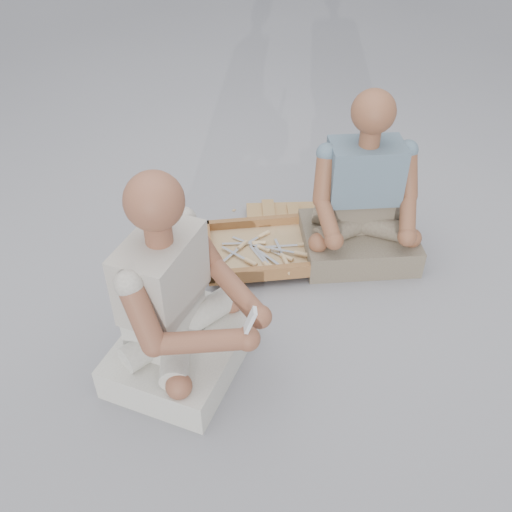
% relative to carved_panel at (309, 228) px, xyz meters
% --- Properties ---
extents(ground, '(60.00, 60.00, 0.00)m').
position_rel_carved_panel_xyz_m(ground, '(-0.16, -0.71, -0.02)').
color(ground, gray).
rests_on(ground, ground).
extents(carved_panel, '(0.76, 0.61, 0.04)m').
position_rel_carved_panel_xyz_m(carved_panel, '(0.00, 0.00, 0.00)').
color(carved_panel, '#A66F40').
rests_on(carved_panel, ground).
extents(tool_tray, '(0.66, 0.60, 0.07)m').
position_rel_carved_panel_xyz_m(tool_tray, '(-0.20, -0.30, 0.05)').
color(tool_tray, brown).
rests_on(tool_tray, carved_panel).
extents(chisel_0, '(0.21, 0.11, 0.02)m').
position_rel_carved_panel_xyz_m(chisel_0, '(-0.23, -0.42, 0.06)').
color(chisel_0, silver).
rests_on(chisel_0, tool_tray).
extents(chisel_1, '(0.22, 0.03, 0.02)m').
position_rel_carved_panel_xyz_m(chisel_1, '(-0.01, -0.31, 0.07)').
color(chisel_1, silver).
rests_on(chisel_1, tool_tray).
extents(chisel_2, '(0.19, 0.14, 0.02)m').
position_rel_carved_panel_xyz_m(chisel_2, '(-0.06, -0.43, 0.06)').
color(chisel_2, silver).
rests_on(chisel_2, tool_tray).
extents(chisel_3, '(0.14, 0.19, 0.02)m').
position_rel_carved_panel_xyz_m(chisel_3, '(-0.22, -0.21, 0.06)').
color(chisel_3, silver).
rests_on(chisel_3, tool_tray).
extents(chisel_4, '(0.12, 0.20, 0.02)m').
position_rel_carved_panel_xyz_m(chisel_4, '(-0.06, -0.36, 0.06)').
color(chisel_4, silver).
rests_on(chisel_4, tool_tray).
extents(chisel_5, '(0.22, 0.08, 0.02)m').
position_rel_carved_panel_xyz_m(chisel_5, '(-0.20, -0.30, 0.05)').
color(chisel_5, silver).
rests_on(chisel_5, tool_tray).
extents(chisel_6, '(0.21, 0.09, 0.02)m').
position_rel_carved_panel_xyz_m(chisel_6, '(-0.01, -0.23, 0.05)').
color(chisel_6, silver).
rests_on(chisel_6, tool_tray).
extents(chisel_7, '(0.10, 0.21, 0.02)m').
position_rel_carved_panel_xyz_m(chisel_7, '(-0.30, -0.32, 0.06)').
color(chisel_7, silver).
rests_on(chisel_7, tool_tray).
extents(chisel_8, '(0.16, 0.18, 0.02)m').
position_rel_carved_panel_xyz_m(chisel_8, '(-0.14, -0.41, 0.05)').
color(chisel_8, silver).
rests_on(chisel_8, tool_tray).
extents(chisel_9, '(0.22, 0.08, 0.02)m').
position_rel_carved_panel_xyz_m(chisel_9, '(-0.24, -0.27, 0.06)').
color(chisel_9, silver).
rests_on(chisel_9, tool_tray).
extents(chisel_10, '(0.15, 0.18, 0.02)m').
position_rel_carved_panel_xyz_m(chisel_10, '(-0.12, -0.43, 0.06)').
color(chisel_10, silver).
rests_on(chisel_10, tool_tray).
extents(chisel_11, '(0.21, 0.10, 0.02)m').
position_rel_carved_panel_xyz_m(chisel_11, '(-0.08, -0.34, 0.06)').
color(chisel_11, silver).
rests_on(chisel_11, tool_tray).
extents(wood_chip_0, '(0.02, 0.02, 0.00)m').
position_rel_carved_panel_xyz_m(wood_chip_0, '(-0.14, -0.42, -0.02)').
color(wood_chip_0, tan).
rests_on(wood_chip_0, ground).
extents(wood_chip_1, '(0.02, 0.02, 0.00)m').
position_rel_carved_panel_xyz_m(wood_chip_1, '(-0.45, 0.09, -0.02)').
color(wood_chip_1, tan).
rests_on(wood_chip_1, ground).
extents(wood_chip_2, '(0.02, 0.02, 0.00)m').
position_rel_carved_panel_xyz_m(wood_chip_2, '(-0.48, -0.15, -0.02)').
color(wood_chip_2, tan).
rests_on(wood_chip_2, ground).
extents(wood_chip_3, '(0.02, 0.02, 0.00)m').
position_rel_carved_panel_xyz_m(wood_chip_3, '(-0.50, -0.15, -0.02)').
color(wood_chip_3, tan).
rests_on(wood_chip_3, ground).
extents(wood_chip_4, '(0.02, 0.02, 0.00)m').
position_rel_carved_panel_xyz_m(wood_chip_4, '(-0.05, 0.07, -0.02)').
color(wood_chip_4, tan).
rests_on(wood_chip_4, ground).
extents(wood_chip_5, '(0.02, 0.02, 0.00)m').
position_rel_carved_panel_xyz_m(wood_chip_5, '(-0.30, -0.36, -0.02)').
color(wood_chip_5, tan).
rests_on(wood_chip_5, ground).
extents(wood_chip_6, '(0.02, 0.02, 0.00)m').
position_rel_carved_panel_xyz_m(wood_chip_6, '(-0.25, -0.54, -0.02)').
color(wood_chip_6, tan).
rests_on(wood_chip_6, ground).
extents(wood_chip_7, '(0.02, 0.02, 0.00)m').
position_rel_carved_panel_xyz_m(wood_chip_7, '(-0.26, -0.52, -0.02)').
color(wood_chip_7, tan).
rests_on(wood_chip_7, ground).
extents(wood_chip_8, '(0.02, 0.02, 0.00)m').
position_rel_carved_panel_xyz_m(wood_chip_8, '(-0.28, 0.02, -0.02)').
color(wood_chip_8, tan).
rests_on(wood_chip_8, ground).
extents(craftsman, '(0.63, 0.63, 0.89)m').
position_rel_carved_panel_xyz_m(craftsman, '(-0.35, -1.03, 0.28)').
color(craftsman, beige).
rests_on(craftsman, ground).
extents(companion, '(0.66, 0.59, 0.86)m').
position_rel_carved_panel_xyz_m(companion, '(0.26, -0.12, 0.26)').
color(companion, '#726952').
rests_on(companion, ground).
extents(mobile_phone, '(0.06, 0.05, 0.10)m').
position_rel_carved_panel_xyz_m(mobile_phone, '(-0.03, -1.13, 0.40)').
color(mobile_phone, silver).
rests_on(mobile_phone, craftsman).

